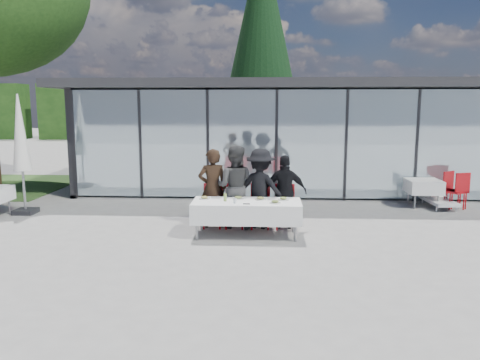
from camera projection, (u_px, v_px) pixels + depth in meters
name	position (u px, v px, depth m)	size (l,w,h in m)	color
ground	(229.00, 240.00, 9.53)	(90.00, 90.00, 0.00)	gray
pavilion	(301.00, 121.00, 17.13)	(14.80, 8.80, 3.44)	gray
treeline	(231.00, 112.00, 36.89)	(62.50, 2.00, 4.40)	#1B3E13
dining_table	(247.00, 211.00, 9.76)	(2.26, 0.96, 0.75)	white
diner_a	(213.00, 188.00, 10.45)	(0.65, 0.65, 1.77)	#322116
diner_chair_a	(213.00, 203.00, 10.55)	(0.44, 0.44, 0.97)	#AE0B12
diner_b	(235.00, 187.00, 10.42)	(0.90, 0.90, 1.85)	#444444
diner_chair_b	(235.00, 203.00, 10.52)	(0.44, 0.44, 0.97)	#AE0B12
diner_c	(260.00, 189.00, 10.39)	(1.15, 1.15, 1.78)	black
diner_chair_c	(260.00, 204.00, 10.49)	(0.44, 0.44, 0.97)	#AE0B12
diner_d	(285.00, 192.00, 10.37)	(0.96, 0.96, 1.64)	black
diner_chair_d	(285.00, 204.00, 10.46)	(0.44, 0.44, 0.97)	#AE0B12
plate_a	(204.00, 198.00, 9.93)	(0.24, 0.24, 0.07)	white
plate_b	(238.00, 198.00, 9.93)	(0.24, 0.24, 0.07)	white
plate_c	(260.00, 199.00, 9.85)	(0.24, 0.24, 0.07)	white
plate_d	(283.00, 199.00, 9.83)	(0.24, 0.24, 0.07)	white
plate_extra	(275.00, 202.00, 9.51)	(0.24, 0.24, 0.07)	white
juice_bottle	(225.00, 197.00, 9.71)	(0.06, 0.06, 0.16)	#8EB14A
drinking_glasses	(235.00, 201.00, 9.53)	(0.07, 0.07, 0.10)	silver
folded_eyeglasses	(247.00, 204.00, 9.43)	(0.14, 0.03, 0.01)	black
spare_table_right	(423.00, 186.00, 12.60)	(0.86, 0.86, 0.74)	white
spare_chair_a	(452.00, 188.00, 12.47)	(0.62, 0.62, 0.97)	#AE0B12
spare_chair_b	(459.00, 189.00, 12.38)	(0.55, 0.55, 0.97)	#AE0B12
market_umbrella	(20.00, 139.00, 11.57)	(0.50, 0.50, 3.00)	black
lounger	(437.00, 197.00, 12.71)	(0.69, 1.37, 0.72)	white
conifer_tree	(262.00, 33.00, 21.37)	(4.00, 4.00, 10.50)	#382316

